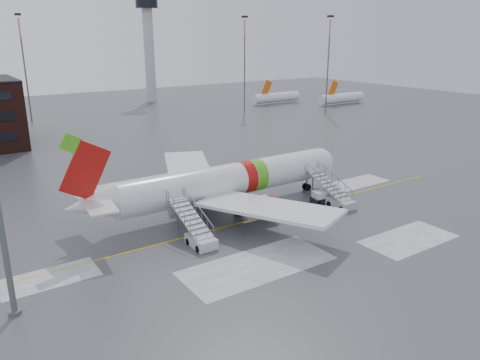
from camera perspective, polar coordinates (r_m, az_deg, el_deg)
ground at (r=53.11m, az=1.03°, el=-4.51°), size 260.00×260.00×0.00m
airliner at (r=54.17m, az=-2.02°, el=-0.23°), size 35.03×32.97×11.18m
airstair_fwd at (r=57.21m, az=11.69°, el=-2.11°), size 2.05×7.70×3.48m
airstair_aft at (r=46.34m, az=-5.23°, el=-6.53°), size 2.05×7.70×3.48m
pushback_tug at (r=57.84m, az=9.88°, el=-2.18°), size 2.93×2.38×1.57m
control_tower at (r=147.38m, az=-11.10°, el=16.64°), size 6.40×6.40×30.00m
light_mast_far_ne at (r=124.32m, az=0.57°, el=14.60°), size 1.20×1.20×24.25m
light_mast_far_n at (r=120.23m, az=-24.84°, el=12.97°), size 1.20×1.20×24.25m
light_mast_far_e at (r=123.66m, az=10.71°, el=14.30°), size 1.20×1.20×24.25m
distant_aircraft at (r=139.74m, az=7.11°, el=9.07°), size 35.00×18.00×8.00m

